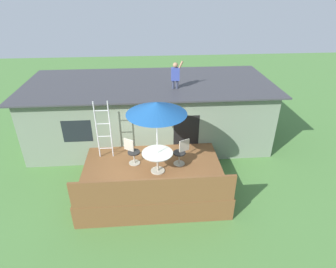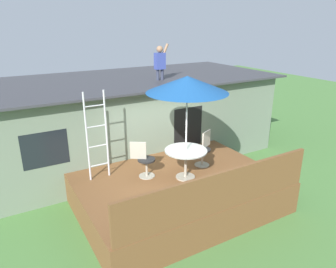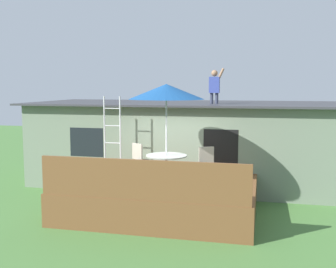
# 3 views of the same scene
# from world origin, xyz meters

# --- Properties ---
(ground_plane) EXTENTS (40.00, 40.00, 0.00)m
(ground_plane) POSITION_xyz_m (0.00, 0.00, 0.00)
(ground_plane) COLOR #477538
(house) EXTENTS (10.50, 4.50, 2.73)m
(house) POSITION_xyz_m (-0.00, 3.60, 1.37)
(house) COLOR slate
(house) RESTS_ON ground
(deck) EXTENTS (4.84, 3.55, 0.80)m
(deck) POSITION_xyz_m (0.00, 0.00, 0.40)
(deck) COLOR brown
(deck) RESTS_ON ground
(deck_railing) EXTENTS (4.74, 0.08, 0.90)m
(deck_railing) POSITION_xyz_m (0.00, -1.72, 1.25)
(deck_railing) COLOR brown
(deck_railing) RESTS_ON deck
(patio_table) EXTENTS (1.04, 1.04, 0.74)m
(patio_table) POSITION_xyz_m (0.17, -0.12, 1.39)
(patio_table) COLOR #A59E8C
(patio_table) RESTS_ON deck
(patio_umbrella) EXTENTS (1.90, 1.90, 2.54)m
(patio_umbrella) POSITION_xyz_m (0.17, -0.12, 3.15)
(patio_umbrella) COLOR silver
(patio_umbrella) RESTS_ON deck
(step_ladder) EXTENTS (0.52, 0.04, 2.20)m
(step_ladder) POSITION_xyz_m (-1.68, 0.95, 1.90)
(step_ladder) COLOR silver
(step_ladder) RESTS_ON deck
(person_figure) EXTENTS (0.47, 0.20, 1.11)m
(person_figure) POSITION_xyz_m (1.05, 2.75, 3.34)
(person_figure) COLOR #33384C
(person_figure) RESTS_ON house
(patio_chair_left) EXTENTS (0.56, 0.46, 0.92)m
(patio_chair_left) POSITION_xyz_m (-0.69, 0.46, 1.26)
(patio_chair_left) COLOR #A59E8C
(patio_chair_left) RESTS_ON deck
(patio_chair_right) EXTENTS (0.59, 0.44, 0.92)m
(patio_chair_right) POSITION_xyz_m (1.02, 0.28, 1.26)
(patio_chair_right) COLOR #A59E8C
(patio_chair_right) RESTS_ON deck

